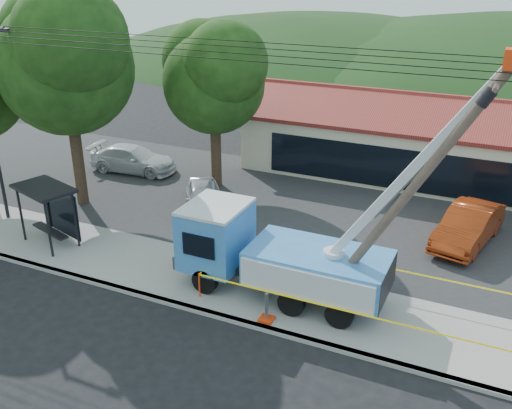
{
  "coord_description": "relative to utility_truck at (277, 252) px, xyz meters",
  "views": [
    {
      "loc": [
        7.12,
        -12.49,
        11.55
      ],
      "look_at": [
        -0.95,
        5.0,
        3.19
      ],
      "focal_mm": 40.0,
      "sensor_mm": 36.0,
      "label": 1
    }
  ],
  "objects": [
    {
      "name": "car_silver",
      "position": [
        -6.02,
        5.23,
        -1.8
      ],
      "size": [
        3.78,
        4.59,
        1.47
      ],
      "primitive_type": "imported",
      "rotation": [
        0.0,
        0.0,
        0.56
      ],
      "color": "#B3B4BA",
      "rests_on": "ground"
    },
    {
      "name": "hill_west",
      "position": [
        -15.21,
        50.73,
        -1.8
      ],
      "size": [
        78.4,
        56.0,
        28.0
      ],
      "primitive_type": "ellipsoid",
      "color": "#183312",
      "rests_on": "ground"
    },
    {
      "name": "strip_mall",
      "position": [
        3.79,
        15.71,
        0.08
      ],
      "size": [
        22.5,
        8.53,
        4.67
      ],
      "color": "beige",
      "rests_on": "ground"
    },
    {
      "name": "ground",
      "position": [
        -0.21,
        -4.27,
        -1.8
      ],
      "size": [
        120.0,
        120.0,
        0.0
      ],
      "primitive_type": "plane",
      "color": "black",
      "rests_on": "ground"
    },
    {
      "name": "utility_truck",
      "position": [
        0.0,
        0.0,
        0.0
      ],
      "size": [
        10.76,
        4.11,
        9.22
      ],
      "color": "black",
      "rests_on": "ground"
    },
    {
      "name": "bus_shelter",
      "position": [
        -10.35,
        -0.27,
        0.26
      ],
      "size": [
        3.07,
        2.38,
        2.61
      ],
      "rotation": [
        0.0,
        0.0,
        -0.3
      ],
      "color": "black",
      "rests_on": "ground"
    },
    {
      "name": "car_red",
      "position": [
        5.95,
        7.21,
        -1.8
      ],
      "size": [
        2.77,
        5.26,
        1.65
      ],
      "primitive_type": "imported",
      "rotation": [
        0.0,
        0.0,
        -0.22
      ],
      "color": "#962F0F",
      "rests_on": "ground"
    },
    {
      "name": "tree_west_near",
      "position": [
        -12.21,
        3.73,
        5.72
      ],
      "size": [
        7.56,
        6.72,
        10.8
      ],
      "color": "#332316",
      "rests_on": "ground"
    },
    {
      "name": "caution_tape",
      "position": [
        2.95,
        0.19,
        -0.93
      ],
      "size": [
        10.78,
        3.38,
        0.98
      ],
      "color": "#FA390D",
      "rests_on": "ground"
    },
    {
      "name": "curb",
      "position": [
        -0.21,
        -2.17,
        -1.73
      ],
      "size": [
        60.0,
        0.25,
        0.15
      ],
      "primitive_type": "cube",
      "color": "#9C9992",
      "rests_on": "ground"
    },
    {
      "name": "leaning_pole",
      "position": [
        4.48,
        -0.18,
        3.27
      ],
      "size": [
        5.33,
        1.73,
        9.11
      ],
      "color": "brown",
      "rests_on": "ground"
    },
    {
      "name": "tree_lot",
      "position": [
        -7.21,
        8.73,
        4.41
      ],
      "size": [
        6.3,
        5.6,
        8.94
      ],
      "color": "#332316",
      "rests_on": "ground"
    },
    {
      "name": "parking_lot",
      "position": [
        -0.21,
        7.73,
        -1.75
      ],
      "size": [
        60.0,
        12.0,
        0.1
      ],
      "primitive_type": "cube",
      "color": "#28282B",
      "rests_on": "ground"
    },
    {
      "name": "car_white",
      "position": [
        -12.67,
        8.68,
        -1.8
      ],
      "size": [
        5.31,
        2.6,
        1.49
      ],
      "primitive_type": "imported",
      "rotation": [
        0.0,
        0.0,
        1.67
      ],
      "color": "silver",
      "rests_on": "ground"
    },
    {
      "name": "sidewalk",
      "position": [
        -0.21,
        -0.27,
        -1.73
      ],
      "size": [
        60.0,
        4.0,
        0.15
      ],
      "primitive_type": "cube",
      "color": "#9C9992",
      "rests_on": "ground"
    }
  ]
}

